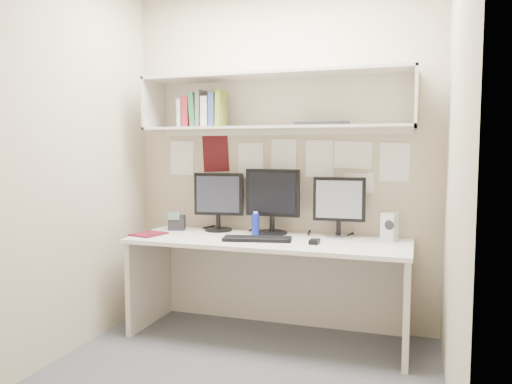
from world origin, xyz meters
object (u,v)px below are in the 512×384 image
(monitor_center, at_px, (272,199))
(speaker, at_px, (390,227))
(desk_phone, at_px, (177,222))
(monitor_right, at_px, (339,204))
(maroon_notebook, at_px, (149,234))
(keyboard, at_px, (257,239))
(desk, at_px, (268,288))
(monitor_left, at_px, (219,199))

(monitor_center, relative_size, speaker, 2.51)
(speaker, relative_size, desk_phone, 1.30)
(monitor_right, bearing_deg, desk_phone, -179.41)
(maroon_notebook, xyz_separation_m, desk_phone, (0.09, 0.28, 0.05))
(monitor_center, bearing_deg, monitor_right, 1.88)
(monitor_right, xyz_separation_m, speaker, (0.36, -0.02, -0.14))
(keyboard, bearing_deg, desk_phone, 150.81)
(monitor_right, xyz_separation_m, keyboard, (-0.52, -0.31, -0.23))
(desk, height_order, monitor_right, monitor_right)
(monitor_center, height_order, speaker, monitor_center)
(monitor_right, bearing_deg, monitor_center, 177.50)
(monitor_right, distance_m, maroon_notebook, 1.43)
(keyboard, relative_size, speaker, 2.44)
(maroon_notebook, bearing_deg, monitor_center, 35.68)
(monitor_center, bearing_deg, desk_phone, -173.02)
(keyboard, distance_m, desk_phone, 0.79)
(monitor_center, height_order, maroon_notebook, monitor_center)
(monitor_left, relative_size, monitor_right, 1.04)
(monitor_left, height_order, monitor_center, monitor_center)
(speaker, height_order, desk_phone, speaker)
(desk, xyz_separation_m, speaker, (0.83, 0.20, 0.46))
(speaker, bearing_deg, keyboard, -140.49)
(keyboard, bearing_deg, desk, 49.61)
(monitor_right, bearing_deg, monitor_left, 177.49)
(maroon_notebook, height_order, desk_phone, desk_phone)
(monitor_right, bearing_deg, speaker, -5.94)
(monitor_left, xyz_separation_m, monitor_center, (0.44, -0.00, 0.02))
(desk, relative_size, monitor_right, 4.55)
(monitor_center, xyz_separation_m, maroon_notebook, (-0.86, -0.35, -0.26))
(desk, distance_m, maroon_notebook, 0.98)
(monitor_right, height_order, speaker, monitor_right)
(desk, distance_m, speaker, 0.97)
(monitor_left, distance_m, keyboard, 0.58)
(speaker, distance_m, desk_phone, 1.64)
(monitor_center, relative_size, desk_phone, 3.26)
(speaker, distance_m, maroon_notebook, 1.76)
(desk_phone, bearing_deg, monitor_left, -6.28)
(desk, relative_size, keyboard, 4.18)
(keyboard, xyz_separation_m, desk_phone, (-0.75, 0.24, 0.05))
(desk, bearing_deg, speaker, 13.34)
(desk_phone, bearing_deg, maroon_notebook, -126.12)
(desk, distance_m, monitor_center, 0.67)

